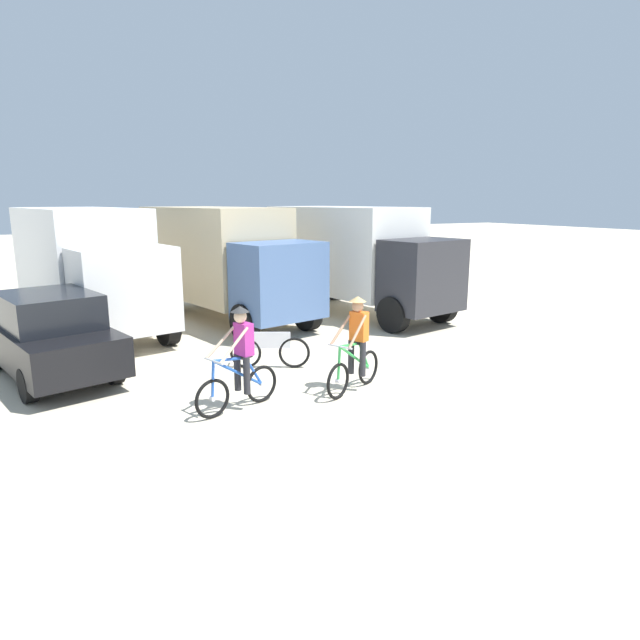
{
  "coord_description": "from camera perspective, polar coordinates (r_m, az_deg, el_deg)",
  "views": [
    {
      "loc": [
        -5.78,
        -6.71,
        3.56
      ],
      "look_at": [
        -0.55,
        3.22,
        1.1
      ],
      "focal_mm": 30.76,
      "sensor_mm": 36.0,
      "label": 1
    }
  ],
  "objects": [
    {
      "name": "box_truck_avon_van",
      "position": [
        16.21,
        -23.05,
        5.42
      ],
      "size": [
        3.54,
        7.06,
        3.35
      ],
      "color": "white",
      "rests_on": "ground"
    },
    {
      "name": "cyclist_cowboy_hat",
      "position": [
        10.34,
        3.75,
        -2.87
      ],
      "size": [
        1.58,
        0.85,
        1.82
      ],
      "color": "black",
      "rests_on": "ground"
    },
    {
      "name": "sedan_parked",
      "position": [
        12.39,
        -26.31,
        -1.42
      ],
      "size": [
        2.72,
        4.5,
        1.76
      ],
      "color": "black",
      "rests_on": "ground"
    },
    {
      "name": "box_truck_tan_camper",
      "position": [
        16.68,
        -10.02,
        6.39
      ],
      "size": [
        3.68,
        7.08,
        3.35
      ],
      "color": "#CCB78E",
      "rests_on": "ground"
    },
    {
      "name": "box_truck_white_box",
      "position": [
        17.52,
        3.62,
        6.83
      ],
      "size": [
        3.55,
        7.06,
        3.35
      ],
      "color": "white",
      "rests_on": "ground"
    },
    {
      "name": "bicycle_spare",
      "position": [
        11.86,
        -5.25,
        -3.14
      ],
      "size": [
        1.56,
        0.87,
        0.97
      ],
      "color": "black",
      "rests_on": "ground"
    },
    {
      "name": "cyclist_orange_shirt",
      "position": [
        9.5,
        -8.35,
        -4.37
      ],
      "size": [
        1.67,
        0.69,
        1.82
      ],
      "color": "black",
      "rests_on": "ground"
    },
    {
      "name": "ground_plane",
      "position": [
        9.54,
        12.2,
        -9.84
      ],
      "size": [
        120.0,
        120.0,
        0.0
      ],
      "primitive_type": "plane",
      "color": "beige"
    }
  ]
}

